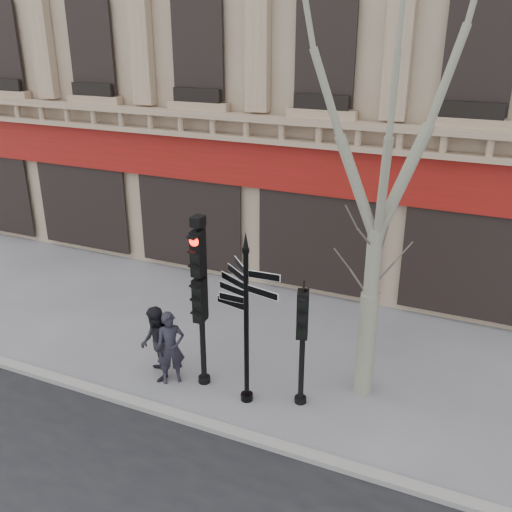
{
  "coord_description": "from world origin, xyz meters",
  "views": [
    {
      "loc": [
        4.43,
        -9.05,
        7.12
      ],
      "look_at": [
        0.09,
        0.6,
        2.8
      ],
      "focal_mm": 40.0,
      "sensor_mm": 36.0,
      "label": 1
    }
  ],
  "objects_px": {
    "fingerpost": "(246,291)",
    "plane_tree": "(388,87)",
    "pedestrian_a": "(171,348)",
    "pedestrian_b": "(156,344)",
    "traffic_signal_main": "(200,282)",
    "traffic_signal_secondary": "(303,326)"
  },
  "relations": [
    {
      "from": "traffic_signal_main",
      "to": "traffic_signal_secondary",
      "type": "distance_m",
      "value": 2.21
    },
    {
      "from": "traffic_signal_secondary",
      "to": "plane_tree",
      "type": "height_order",
      "value": "plane_tree"
    },
    {
      "from": "fingerpost",
      "to": "plane_tree",
      "type": "bearing_deg",
      "value": 53.25
    },
    {
      "from": "pedestrian_a",
      "to": "traffic_signal_main",
      "type": "bearing_deg",
      "value": -19.78
    },
    {
      "from": "plane_tree",
      "to": "pedestrian_a",
      "type": "bearing_deg",
      "value": -161.05
    },
    {
      "from": "plane_tree",
      "to": "pedestrian_a",
      "type": "xyz_separation_m",
      "value": [
        -3.81,
        -1.31,
        -5.31
      ]
    },
    {
      "from": "traffic_signal_secondary",
      "to": "pedestrian_b",
      "type": "bearing_deg",
      "value": 170.22
    },
    {
      "from": "traffic_signal_main",
      "to": "pedestrian_a",
      "type": "bearing_deg",
      "value": -163.14
    },
    {
      "from": "pedestrian_b",
      "to": "plane_tree",
      "type": "bearing_deg",
      "value": 67.3
    },
    {
      "from": "traffic_signal_main",
      "to": "pedestrian_a",
      "type": "height_order",
      "value": "traffic_signal_main"
    },
    {
      "from": "traffic_signal_main",
      "to": "pedestrian_b",
      "type": "height_order",
      "value": "traffic_signal_main"
    },
    {
      "from": "pedestrian_b",
      "to": "traffic_signal_main",
      "type": "bearing_deg",
      "value": 63.21
    },
    {
      "from": "traffic_signal_secondary",
      "to": "plane_tree",
      "type": "relative_size",
      "value": 0.29
    },
    {
      "from": "pedestrian_b",
      "to": "fingerpost",
      "type": "bearing_deg",
      "value": 51.29
    },
    {
      "from": "fingerpost",
      "to": "plane_tree",
      "type": "relative_size",
      "value": 0.42
    },
    {
      "from": "traffic_signal_main",
      "to": "pedestrian_b",
      "type": "xyz_separation_m",
      "value": [
        -1.01,
        -0.24,
        -1.53
      ]
    },
    {
      "from": "traffic_signal_main",
      "to": "pedestrian_b",
      "type": "distance_m",
      "value": 1.85
    },
    {
      "from": "traffic_signal_main",
      "to": "pedestrian_a",
      "type": "xyz_separation_m",
      "value": [
        -0.64,
        -0.24,
        -1.54
      ]
    },
    {
      "from": "pedestrian_a",
      "to": "pedestrian_b",
      "type": "distance_m",
      "value": 0.36
    },
    {
      "from": "pedestrian_a",
      "to": "pedestrian_b",
      "type": "height_order",
      "value": "pedestrian_b"
    },
    {
      "from": "fingerpost",
      "to": "traffic_signal_secondary",
      "type": "bearing_deg",
      "value": 41.83
    },
    {
      "from": "fingerpost",
      "to": "pedestrian_a",
      "type": "relative_size",
      "value": 2.23
    }
  ]
}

